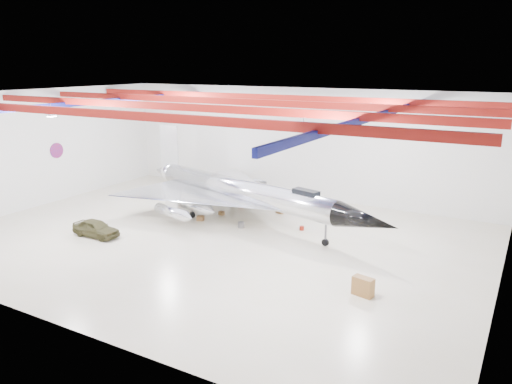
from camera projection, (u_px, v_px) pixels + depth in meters
The scene contains 18 objects.
floor at pixel (215, 239), 38.89m from camera, with size 40.00×40.00×0.00m, color beige.
wall_back at pixel (298, 143), 50.14m from camera, with size 40.00×40.00×0.00m, color silver.
wall_left at pixel (38, 148), 47.07m from camera, with size 30.00×30.00×0.00m, color silver.
wall_right at pixel (509, 207), 27.95m from camera, with size 30.00×30.00×0.00m, color silver.
ceiling at pixel (212, 96), 36.13m from camera, with size 40.00×40.00×0.00m, color #0A0F38.
ceiling_structure at pixel (212, 105), 36.30m from camera, with size 39.50×29.50×1.08m.
wall_roundel at pixel (57, 151), 48.85m from camera, with size 1.50×1.50×0.10m, color #B21414.
jet_aircraft at pixel (242, 194), 42.75m from camera, with size 26.98×18.99×7.47m.
jeep at pixel (96, 228), 39.29m from camera, with size 1.62×4.03×1.37m, color #3E3B1F.
desk at pixel (363, 286), 29.31m from camera, with size 1.24×0.62×1.14m, color brown.
crate_ply at pixel (200, 218), 43.42m from camera, with size 0.59×0.47×0.41m, color olive.
toolbox_red at pixel (241, 206), 47.41m from camera, with size 0.44×0.35×0.31m, color maroon.
engine_drum at pixel (241, 225), 41.52m from camera, with size 0.53×0.53×0.48m, color #59595B.
parts_bin at pixel (280, 211), 45.54m from camera, with size 0.67×0.54×0.47m, color olive.
crate_small at pixel (188, 197), 50.41m from camera, with size 0.41×0.33×0.29m, color #59595B.
tool_chest at pixel (302, 228), 40.93m from camera, with size 0.37×0.37×0.34m, color maroon.
oil_barrel at pixel (221, 213), 45.04m from camera, with size 0.49×0.39×0.34m, color olive.
spares_box at pixel (314, 216), 44.08m from camera, with size 0.43×0.43×0.39m, color #59595B.
Camera 1 is at (20.92, -30.36, 13.30)m, focal length 35.00 mm.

